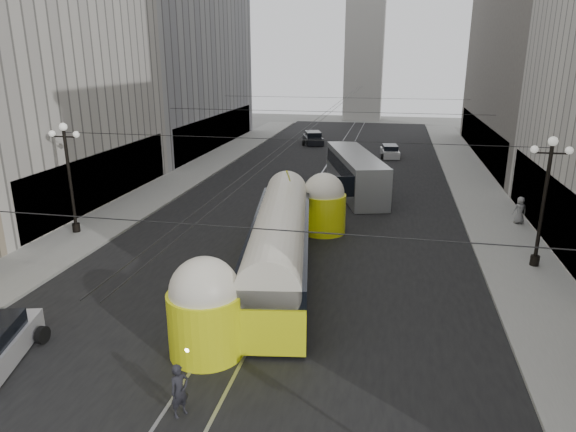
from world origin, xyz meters
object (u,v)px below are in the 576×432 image
at_px(pedestrian_crossing_a, 180,390).
at_px(city_bus, 355,171).
at_px(streetcar, 280,242).
at_px(pedestrian_sidewalk_right, 520,210).

bearing_deg(pedestrian_crossing_a, city_bus, 26.86).
bearing_deg(streetcar, pedestrian_crossing_a, -94.01).
xyz_separation_m(city_bus, pedestrian_sidewalk_right, (10.61, -6.21, -0.65)).
distance_m(streetcar, pedestrian_crossing_a, 10.24).
bearing_deg(streetcar, pedestrian_sidewalk_right, 39.53).
bearing_deg(pedestrian_sidewalk_right, streetcar, 24.52).
relative_size(city_bus, pedestrian_sidewalk_right, 7.24).
height_order(streetcar, pedestrian_crossing_a, streetcar).
xyz_separation_m(streetcar, pedestrian_sidewalk_right, (12.78, 10.55, -0.79)).
height_order(city_bus, pedestrian_crossing_a, city_bus).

